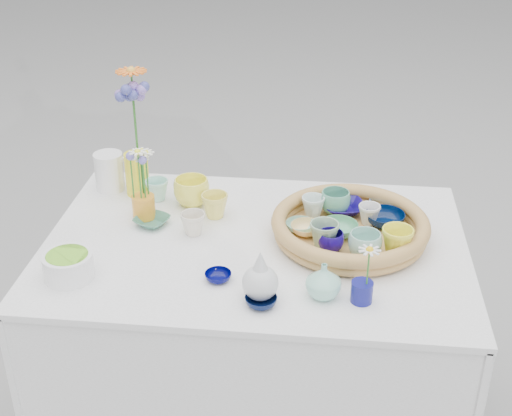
# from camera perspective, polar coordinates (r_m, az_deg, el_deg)

# --- Properties ---
(wicker_tray) EXTENTS (0.47, 0.47, 0.08)m
(wicker_tray) POSITION_cam_1_polar(r_m,az_deg,el_deg) (2.15, 7.53, -1.57)
(wicker_tray) COLOR #A1793B
(wicker_tray) RESTS_ON display_table
(tray_ceramic_0) EXTENTS (0.15, 0.15, 0.03)m
(tray_ceramic_0) POSITION_cam_1_polar(r_m,az_deg,el_deg) (2.27, 7.02, 0.05)
(tray_ceramic_0) COLOR #110762
(tray_ceramic_0) RESTS_ON wicker_tray
(tray_ceramic_1) EXTENTS (0.12, 0.12, 0.04)m
(tray_ceramic_1) POSITION_cam_1_polar(r_m,az_deg,el_deg) (2.22, 10.27, -0.86)
(tray_ceramic_1) COLOR #011134
(tray_ceramic_1) RESTS_ON wicker_tray
(tray_ceramic_2) EXTENTS (0.11, 0.11, 0.08)m
(tray_ceramic_2) POSITION_cam_1_polar(r_m,az_deg,el_deg) (2.06, 11.21, -2.67)
(tray_ceramic_2) COLOR yellow
(tray_ceramic_2) RESTS_ON wicker_tray
(tray_ceramic_3) EXTENTS (0.13, 0.13, 0.04)m
(tray_ceramic_3) POSITION_cam_1_polar(r_m,az_deg,el_deg) (2.14, 6.64, -1.69)
(tray_ceramic_3) COLOR #54A374
(tray_ceramic_3) RESTS_ON wicker_tray
(tray_ceramic_4) EXTENTS (0.11, 0.11, 0.08)m
(tray_ceramic_4) POSITION_cam_1_polar(r_m,az_deg,el_deg) (2.06, 5.47, -2.18)
(tray_ceramic_4) COLOR #89AF8A
(tray_ceramic_4) RESTS_ON wicker_tray
(tray_ceramic_5) EXTENTS (0.11, 0.11, 0.03)m
(tray_ceramic_5) POSITION_cam_1_polar(r_m,az_deg,el_deg) (2.16, 3.55, -1.48)
(tray_ceramic_5) COLOR #8FCFBB
(tray_ceramic_5) RESTS_ON wicker_tray
(tray_ceramic_6) EXTENTS (0.08, 0.08, 0.07)m
(tray_ceramic_6) POSITION_cam_1_polar(r_m,az_deg,el_deg) (2.23, 4.58, 0.10)
(tray_ceramic_6) COLOR silver
(tray_ceramic_6) RESTS_ON wicker_tray
(tray_ceramic_7) EXTENTS (0.09, 0.09, 0.06)m
(tray_ceramic_7) POSITION_cam_1_polar(r_m,az_deg,el_deg) (2.21, 9.03, -0.52)
(tray_ceramic_7) COLOR white
(tray_ceramic_7) RESTS_ON wicker_tray
(tray_ceramic_8) EXTENTS (0.09, 0.09, 0.03)m
(tray_ceramic_8) POSITION_cam_1_polar(r_m,az_deg,el_deg) (2.31, 10.07, 0.25)
(tray_ceramic_8) COLOR #6F94D6
(tray_ceramic_8) RESTS_ON wicker_tray
(tray_ceramic_9) EXTENTS (0.08, 0.08, 0.06)m
(tray_ceramic_9) POSITION_cam_1_polar(r_m,az_deg,el_deg) (2.06, 6.00, -2.68)
(tray_ceramic_9) COLOR #15066F
(tray_ceramic_9) RESTS_ON wicker_tray
(tray_ceramic_10) EXTENTS (0.11, 0.11, 0.03)m
(tray_ceramic_10) POSITION_cam_1_polar(r_m,az_deg,el_deg) (2.14, 4.04, -1.68)
(tray_ceramic_10) COLOR #F6C87A
(tray_ceramic_10) RESTS_ON wicker_tray
(tray_ceramic_11) EXTENTS (0.10, 0.10, 0.08)m
(tray_ceramic_11) POSITION_cam_1_polar(r_m,az_deg,el_deg) (2.04, 8.70, -2.94)
(tray_ceramic_11) COLOR #8FC7B9
(tray_ceramic_11) RESTS_ON wicker_tray
(tray_ceramic_12) EXTENTS (0.12, 0.12, 0.07)m
(tray_ceramic_12) POSITION_cam_1_polar(r_m,az_deg,el_deg) (2.25, 6.36, 0.47)
(tray_ceramic_12) COLOR #58A183
(tray_ceramic_12) RESTS_ON wicker_tray
(loose_ceramic_0) EXTENTS (0.15, 0.15, 0.09)m
(loose_ceramic_0) POSITION_cam_1_polar(r_m,az_deg,el_deg) (2.33, -5.18, 1.30)
(loose_ceramic_0) COLOR #FEF64F
(loose_ceramic_0) RESTS_ON display_table
(loose_ceramic_1) EXTENTS (0.10, 0.10, 0.08)m
(loose_ceramic_1) POSITION_cam_1_polar(r_m,az_deg,el_deg) (2.26, -3.32, 0.19)
(loose_ceramic_1) COLOR #EADC59
(loose_ceramic_1) RESTS_ON display_table
(loose_ceramic_2) EXTENTS (0.14, 0.14, 0.03)m
(loose_ceramic_2) POSITION_cam_1_polar(r_m,az_deg,el_deg) (2.24, -8.33, -1.05)
(loose_ceramic_2) COLOR #3E7860
(loose_ceramic_2) RESTS_ON display_table
(loose_ceramic_3) EXTENTS (0.10, 0.10, 0.07)m
(loose_ceramic_3) POSITION_cam_1_polar(r_m,az_deg,el_deg) (2.17, -5.05, -1.26)
(loose_ceramic_3) COLOR beige
(loose_ceramic_3) RESTS_ON display_table
(loose_ceramic_4) EXTENTS (0.09, 0.09, 0.02)m
(loose_ceramic_4) POSITION_cam_1_polar(r_m,az_deg,el_deg) (1.96, -3.05, -5.50)
(loose_ceramic_4) COLOR #010345
(loose_ceramic_4) RESTS_ON display_table
(loose_ceramic_5) EXTENTS (0.08, 0.08, 0.07)m
(loose_ceramic_5) POSITION_cam_1_polar(r_m,az_deg,el_deg) (2.38, -7.92, 1.45)
(loose_ceramic_5) COLOR #9EE0D0
(loose_ceramic_5) RESTS_ON display_table
(loose_ceramic_6) EXTENTS (0.09, 0.09, 0.03)m
(loose_ceramic_6) POSITION_cam_1_polar(r_m,az_deg,el_deg) (1.86, 0.40, -7.46)
(loose_ceramic_6) COLOR #061133
(loose_ceramic_6) RESTS_ON display_table
(fluted_bowl) EXTENTS (0.14, 0.14, 0.07)m
(fluted_bowl) POSITION_cam_1_polar(r_m,az_deg,el_deg) (2.02, -14.78, -4.50)
(fluted_bowl) COLOR white
(fluted_bowl) RESTS_ON display_table
(bud_vase_paleblue) EXTENTS (0.10, 0.10, 0.15)m
(bud_vase_paleblue) POSITION_cam_1_polar(r_m,az_deg,el_deg) (1.85, 0.35, -5.35)
(bud_vase_paleblue) COLOR silver
(bud_vase_paleblue) RESTS_ON display_table
(bud_vase_seafoam) EXTENTS (0.12, 0.12, 0.10)m
(bud_vase_seafoam) POSITION_cam_1_polar(r_m,az_deg,el_deg) (1.88, 5.42, -5.80)
(bud_vase_seafoam) COLOR #8ED4BD
(bud_vase_seafoam) RESTS_ON display_table
(bud_vase_cobalt) EXTENTS (0.07, 0.07, 0.06)m
(bud_vase_cobalt) POSITION_cam_1_polar(r_m,az_deg,el_deg) (1.89, 8.46, -6.65)
(bud_vase_cobalt) COLOR navy
(bud_vase_cobalt) RESTS_ON display_table
(single_daisy) EXTENTS (0.07, 0.07, 0.12)m
(single_daisy) POSITION_cam_1_polar(r_m,az_deg,el_deg) (1.84, 8.96, -4.70)
(single_daisy) COLOR white
(single_daisy) RESTS_ON bud_vase_cobalt
(tall_vase_yellow) EXTENTS (0.08, 0.08, 0.15)m
(tall_vase_yellow) POSITION_cam_1_polar(r_m,az_deg,el_deg) (2.41, -9.49, 2.71)
(tall_vase_yellow) COLOR yellow
(tall_vase_yellow) RESTS_ON display_table
(gerbera) EXTENTS (0.13, 0.13, 0.30)m
(gerbera) POSITION_cam_1_polar(r_m,az_deg,el_deg) (2.34, -9.68, 7.49)
(gerbera) COLOR orange
(gerbera) RESTS_ON tall_vase_yellow
(hydrangea) EXTENTS (0.11, 0.11, 0.30)m
(hydrangea) POSITION_cam_1_polar(r_m,az_deg,el_deg) (2.34, -9.65, 6.67)
(hydrangea) COLOR #424798
(hydrangea) RESTS_ON tall_vase_yellow
(white_pitcher) EXTENTS (0.16, 0.14, 0.13)m
(white_pitcher) POSITION_cam_1_polar(r_m,az_deg,el_deg) (2.47, -11.65, 2.87)
(white_pitcher) COLOR white
(white_pitcher) RESTS_ON display_table
(daisy_cup) EXTENTS (0.08, 0.08, 0.08)m
(daisy_cup) POSITION_cam_1_polar(r_m,az_deg,el_deg) (2.27, -8.97, 0.08)
(daisy_cup) COLOR orange
(daisy_cup) RESTS_ON display_table
(daisy_posy) EXTENTS (0.10, 0.10, 0.17)m
(daisy_posy) POSITION_cam_1_polar(r_m,az_deg,el_deg) (2.22, -9.37, 2.89)
(daisy_posy) COLOR white
(daisy_posy) RESTS_ON daisy_cup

